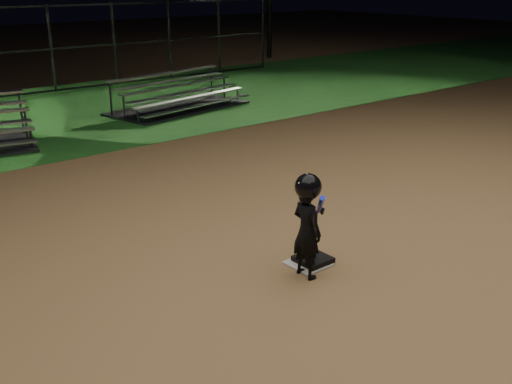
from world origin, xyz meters
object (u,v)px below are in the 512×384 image
Objects in this scene: home_plate at (308,264)px; batting_tee at (313,253)px; child_batter at (307,223)px; bleacher_right at (179,102)px.

home_plate is 0.15m from batting_tee.
child_batter is (-0.21, -0.18, 0.65)m from home_plate.
child_batter reaches higher than batting_tee.
batting_tee is 0.17× the size of bleacher_right.
home_plate is 0.68× the size of batting_tee.
child_batter reaches higher than bleacher_right.
child_batter is at bearing -123.68° from bleacher_right.
home_plate is 0.12× the size of bleacher_right.
child_batter is at bearing -148.64° from batting_tee.
bleacher_right is at bearing 67.96° from batting_tee.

